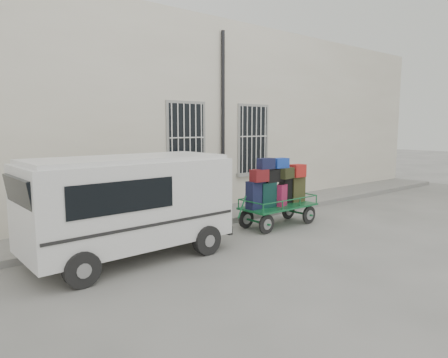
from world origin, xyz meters
name	(u,v)px	position (x,y,z in m)	size (l,w,h in m)	color
ground	(266,234)	(0.00, 0.00, 0.00)	(80.00, 80.00, 0.00)	#61615D
building	(156,118)	(0.00, 5.50, 3.00)	(24.00, 5.15, 6.00)	beige
sidewalk	(213,216)	(0.00, 2.20, 0.07)	(24.00, 1.70, 0.15)	slate
luggage_cart	(278,191)	(0.81, 0.39, 0.96)	(2.57, 1.02, 1.87)	black
van	(129,201)	(-3.51, 0.40, 1.19)	(4.21, 2.01, 2.08)	white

